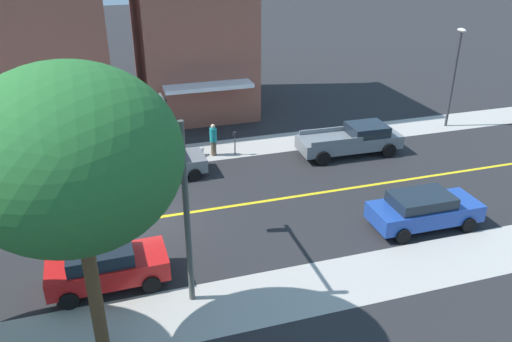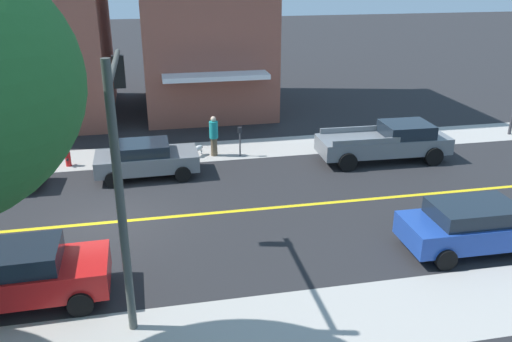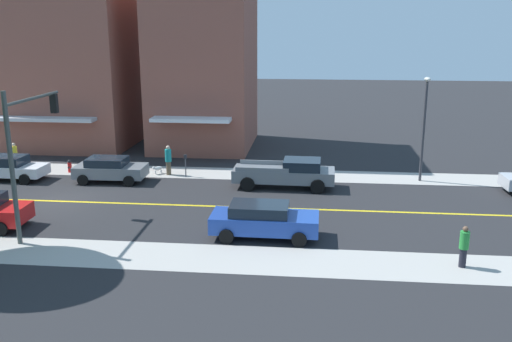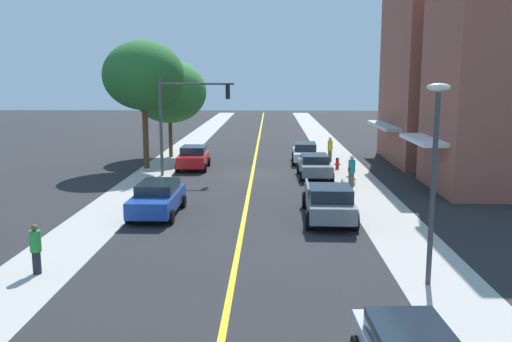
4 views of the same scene
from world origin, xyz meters
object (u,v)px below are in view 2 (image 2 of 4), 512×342
Objects in this scene: fire_hydrant at (68,157)px; grey_sedan_left_curb at (146,158)px; traffic_light_mast at (119,143)px; pedestrian_teal_shirt at (214,135)px; small_dog at (198,149)px; red_sedan_right_curb at (24,273)px; parking_meter at (240,137)px; grey_pickup_truck at (387,142)px; blue_sedan_right_curb at (477,225)px.

grey_sedan_left_curb is at bearing 61.07° from fire_hydrant.
traffic_light_mast reaches higher than pedestrian_teal_shirt.
small_dog is (-2.00, 2.30, -0.43)m from grey_sedan_left_curb.
fire_hydrant is 0.19× the size of red_sedan_right_curb.
small_dog is (-0.16, 5.62, -0.05)m from fire_hydrant.
fire_hydrant is 10.01m from red_sedan_right_curb.
grey_pickup_truck reaches higher than parking_meter.
blue_sedan_right_curb is (9.88, 13.16, 0.41)m from fire_hydrant.
pedestrian_teal_shirt is at bearing 125.22° from blue_sedan_right_curb.
blue_sedan_right_curb is at bearing 53.11° from fire_hydrant.
grey_sedan_left_curb is (1.59, -4.19, -0.13)m from parking_meter.
pedestrian_teal_shirt is (-10.06, 6.18, 0.15)m from red_sedan_right_curb.
blue_sedan_right_curb is at bearing 81.26° from small_dog.
grey_pickup_truck is 9.47× the size of small_dog.
red_sedan_right_curb is 11.81m from pedestrian_teal_shirt.
pedestrian_teal_shirt reaches higher than fire_hydrant.
traffic_light_mast reaches higher than fire_hydrant.
traffic_light_mast reaches higher than blue_sedan_right_curb.
parking_meter is at bearing 19.78° from grey_sedan_left_curb.
traffic_light_mast is at bearing 78.56° from pedestrian_teal_shirt.
parking_meter is at bearing 165.45° from grey_pickup_truck.
fire_hydrant reaches higher than small_dog.
grey_pickup_truck reaches higher than small_dog.
traffic_light_mast is 14.07m from grey_pickup_truck.
red_sedan_right_curb is (10.00, 0.18, 0.42)m from fire_hydrant.
fire_hydrant is 0.12× the size of traffic_light_mast.
traffic_light_mast is (10.24, 2.89, 3.86)m from fire_hydrant.
grey_pickup_truck is at bearing -53.08° from traffic_light_mast.
fire_hydrant is 7.53m from parking_meter.
grey_sedan_left_curb is at bearing -4.73° from small_dog.
fire_hydrant is 5.62m from small_dog.
grey_pickup_truck is (-7.96, 13.62, 0.03)m from red_sedan_right_curb.
pedestrian_teal_shirt is at bearing 126.44° from small_dog.
traffic_light_mast is 1.56× the size of grey_sedan_left_curb.
blue_sedan_right_curb is at bearing -87.99° from traffic_light_mast.
traffic_light_mast is 4.38m from red_sedan_right_curb.
blue_sedan_right_curb is (8.05, 9.85, 0.03)m from grey_sedan_left_curb.
pedestrian_teal_shirt is (-1.89, 3.05, 0.20)m from grey_sedan_left_curb.
pedestrian_teal_shirt reaches higher than red_sedan_right_curb.
grey_sedan_left_curb is (-8.41, 0.43, -3.49)m from traffic_light_mast.
red_sedan_right_curb is 8.75m from grey_sedan_left_curb.
small_dog is at bearing 91.66° from fire_hydrant.
pedestrian_teal_shirt is at bearing -18.64° from traffic_light_mast.
grey_pickup_truck is (-7.84, 0.64, 0.05)m from blue_sedan_right_curb.
red_sedan_right_curb reaches higher than parking_meter.
parking_meter reaches higher than small_dog.
traffic_light_mast is 11.45m from small_dog.
fire_hydrant is 13.96m from grey_pickup_truck.
fire_hydrant is 1.32× the size of small_dog.
grey_sedan_left_curb is at bearing 39.05° from pedestrian_teal_shirt.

